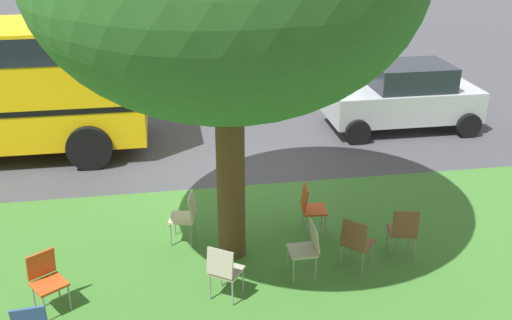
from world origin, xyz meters
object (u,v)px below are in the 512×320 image
(chair_0, at_px, (224,269))
(parked_car, at_px, (404,96))
(chair_1, at_px, (46,277))
(chair_5, at_px, (310,206))
(chair_7, at_px, (307,246))
(chair_6, at_px, (403,229))
(chair_2, at_px, (186,214))
(chair_3, at_px, (356,240))

(chair_0, height_order, parked_car, parked_car)
(chair_1, relative_size, chair_5, 1.00)
(chair_1, height_order, chair_5, same)
(chair_0, height_order, chair_7, same)
(parked_car, bearing_deg, chair_6, 67.78)
(chair_2, bearing_deg, parked_car, -141.14)
(chair_5, height_order, chair_6, same)
(chair_0, relative_size, chair_5, 1.00)
(chair_1, distance_m, parked_car, 9.72)
(chair_0, relative_size, parked_car, 0.24)
(parked_car, bearing_deg, chair_1, 38.25)
(chair_2, xyz_separation_m, chair_6, (-3.36, 1.04, 0.00))
(chair_3, bearing_deg, chair_2, -26.36)
(chair_1, xyz_separation_m, chair_3, (-4.51, -0.23, 0.00))
(chair_1, bearing_deg, parked_car, -141.75)
(chair_0, distance_m, chair_5, 2.30)
(chair_7, distance_m, parked_car, 7.01)
(chair_0, xyz_separation_m, chair_1, (2.43, -0.19, 0.00))
(chair_0, xyz_separation_m, chair_3, (-2.07, -0.42, 0.00))
(chair_1, relative_size, chair_2, 1.00)
(chair_7, bearing_deg, chair_0, 16.73)
(chair_2, distance_m, chair_6, 3.51)
(chair_2, relative_size, chair_7, 1.00)
(parked_car, bearing_deg, chair_7, 56.15)
(chair_5, bearing_deg, chair_6, 142.18)
(chair_1, distance_m, chair_2, 2.48)
(chair_3, xyz_separation_m, parked_car, (-3.12, -5.79, 0.32))
(chair_5, bearing_deg, parked_car, -127.58)
(chair_3, distance_m, chair_6, 0.87)
(chair_3, height_order, parked_car, parked_car)
(chair_7, relative_size, parked_car, 0.24)
(chair_0, relative_size, chair_1, 1.00)
(chair_5, relative_size, chair_7, 1.00)
(chair_1, height_order, chair_3, same)
(chair_6, distance_m, chair_7, 1.63)
(chair_5, bearing_deg, chair_3, 109.47)
(chair_0, height_order, chair_2, same)
(chair_6, bearing_deg, chair_5, -37.82)
(chair_6, relative_size, chair_7, 1.00)
(chair_1, relative_size, chair_7, 1.00)
(chair_0, bearing_deg, chair_7, -163.27)
(chair_1, xyz_separation_m, parked_car, (-7.63, -6.01, 0.32))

